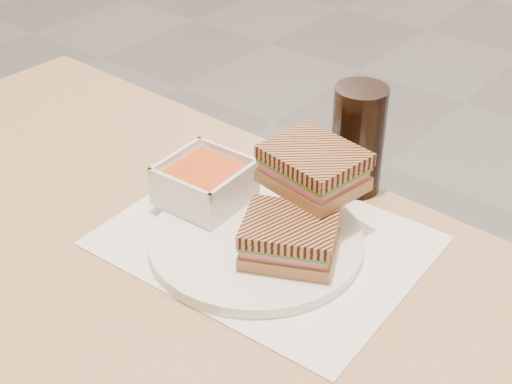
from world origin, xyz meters
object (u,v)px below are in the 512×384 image
Objects in this scene: main_table at (140,329)px; plate at (256,240)px; soup_bowl at (205,184)px; panini_lower at (290,238)px; cola_glass at (358,140)px.

plate is (0.10, 0.12, 0.12)m from main_table.
plate reaches higher than main_table.
plate is 2.48× the size of soup_bowl.
panini_lower is (0.16, -0.02, 0.00)m from soup_bowl.
cola_glass is (-0.03, 0.20, 0.04)m from panini_lower.
plate is at bearing -11.51° from soup_bowl.
plate is 0.21m from cola_glass.
panini_lower is at bearing -3.16° from plate.
panini_lower reaches higher than plate.
plate is 1.75× the size of cola_glass.
soup_bowl is at bearing -126.39° from cola_glass.
soup_bowl reaches higher than panini_lower.
panini_lower is 0.90× the size of cola_glass.
cola_glass is (0.12, 0.32, 0.19)m from main_table.
panini_lower is at bearing -8.68° from soup_bowl.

